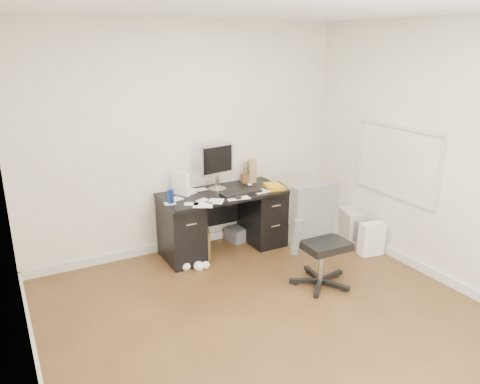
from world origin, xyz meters
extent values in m
plane|color=#4A2E17|center=(0.00, 0.00, 0.00)|extent=(4.00, 4.00, 0.00)
cube|color=beige|center=(0.00, 2.00, 1.35)|extent=(4.00, 0.02, 2.70)
cube|color=beige|center=(-2.00, 0.00, 1.35)|extent=(0.02, 4.00, 2.70)
cube|color=beige|center=(2.00, 0.00, 1.35)|extent=(0.02, 4.00, 2.70)
cube|color=white|center=(0.00, 0.00, 2.70)|extent=(4.00, 4.00, 0.02)
cube|color=silver|center=(0.00, 1.99, 0.05)|extent=(4.00, 0.03, 0.10)
cube|color=silver|center=(1.99, 0.00, 0.05)|extent=(0.03, 4.00, 0.10)
cube|color=black|center=(0.30, 1.65, 0.73)|extent=(1.50, 0.70, 0.04)
cube|color=black|center=(-0.25, 1.65, 0.35)|extent=(0.40, 0.60, 0.71)
cube|color=black|center=(0.85, 1.65, 0.35)|extent=(0.40, 0.60, 0.71)
cube|color=black|center=(0.30, 1.98, 0.45)|extent=(0.70, 0.03, 0.51)
cube|color=black|center=(0.45, 1.49, 0.76)|extent=(0.51, 0.20, 0.03)
sphere|color=#B6B6BB|center=(0.66, 1.65, 0.78)|extent=(0.07, 0.07, 0.07)
cylinder|color=navy|center=(-0.39, 1.57, 0.83)|extent=(0.09, 0.09, 0.16)
cube|color=white|center=(-0.18, 1.79, 0.89)|extent=(0.20, 0.26, 0.27)
cube|color=#9D704C|center=(0.84, 1.90, 0.89)|extent=(0.20, 0.26, 0.27)
cube|color=gold|center=(0.92, 1.48, 0.77)|extent=(0.24, 0.29, 0.05)
cube|color=beige|center=(1.86, 1.14, 0.20)|extent=(0.30, 0.44, 0.41)
cube|color=white|center=(1.80, 0.69, 0.20)|extent=(0.32, 0.26, 0.40)
cube|color=#523618|center=(-0.09, 1.65, 0.17)|extent=(0.44, 0.44, 0.35)
cube|color=slate|center=(0.61, 1.83, 0.09)|extent=(0.34, 0.30, 0.17)
camera|label=1|loc=(-2.05, -3.10, 2.46)|focal=35.00mm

